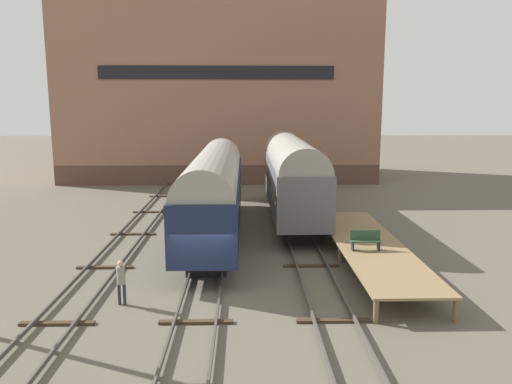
# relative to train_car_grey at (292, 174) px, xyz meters

# --- Properties ---
(ground_plane) EXTENTS (200.00, 200.00, 0.00)m
(ground_plane) POSITION_rel_train_car_grey_xyz_m (-4.82, -12.83, -3.05)
(ground_plane) COLOR #60594C
(track_left) EXTENTS (2.60, 60.00, 0.26)m
(track_left) POSITION_rel_train_car_grey_xyz_m (-9.63, -12.83, -2.91)
(track_left) COLOR #4C4742
(track_left) RESTS_ON ground
(track_middle) EXTENTS (2.60, 60.00, 0.26)m
(track_middle) POSITION_rel_train_car_grey_xyz_m (-4.82, -12.83, -2.91)
(track_middle) COLOR #4C4742
(track_middle) RESTS_ON ground
(track_right) EXTENTS (2.60, 60.00, 0.26)m
(track_right) POSITION_rel_train_car_grey_xyz_m (0.00, -12.83, -2.91)
(track_right) COLOR #4C4742
(track_right) RESTS_ON ground
(train_car_grey) EXTENTS (3.02, 15.56, 5.37)m
(train_car_grey) POSITION_rel_train_car_grey_xyz_m (0.00, 0.00, 0.00)
(train_car_grey) COLOR black
(train_car_grey) RESTS_ON ground
(train_car_navy) EXTENTS (2.91, 18.13, 5.03)m
(train_car_navy) POSITION_rel_train_car_grey_xyz_m (-4.82, -4.13, -0.18)
(train_car_navy) COLOR black
(train_car_navy) RESTS_ON ground
(station_platform) EXTENTS (3.12, 13.79, 0.95)m
(station_platform) POSITION_rel_train_car_grey_xyz_m (2.88, -9.19, -2.17)
(station_platform) COLOR #8C704C
(station_platform) RESTS_ON ground
(bench) EXTENTS (1.40, 0.40, 0.91)m
(bench) POSITION_rel_train_car_grey_xyz_m (2.42, -10.28, -1.61)
(bench) COLOR #2D4C33
(bench) RESTS_ON station_platform
(person_worker) EXTENTS (0.32, 0.32, 1.75)m
(person_worker) POSITION_rel_train_car_grey_xyz_m (-7.79, -14.12, -1.99)
(person_worker) COLOR #282833
(person_worker) RESTS_ON ground
(warehouse_building) EXTENTS (30.39, 12.82, 18.75)m
(warehouse_building) POSITION_rel_train_car_grey_xyz_m (-5.62, 20.39, 6.33)
(warehouse_building) COLOR brown
(warehouse_building) RESTS_ON ground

